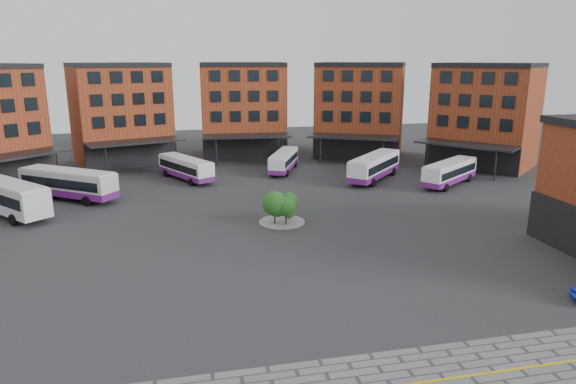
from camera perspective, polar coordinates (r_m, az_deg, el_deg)
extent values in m
plane|color=#28282B|center=(37.85, 0.04, -9.13)|extent=(160.00, 160.00, 0.00)
cube|color=black|center=(71.52, -29.02, 2.13)|extent=(10.00, 9.07, 4.00)
cube|color=black|center=(69.08, -28.37, 3.52)|extent=(12.61, 11.97, 0.25)
cylinder|color=black|center=(69.94, -24.20, 2.45)|extent=(0.20, 0.20, 4.00)
cube|color=maroon|center=(81.06, -18.06, 8.12)|extent=(15.55, 13.69, 14.00)
cube|color=black|center=(77.08, -16.90, 4.14)|extent=(12.45, 4.71, 4.00)
cube|color=black|center=(80.64, -18.48, 13.27)|extent=(15.65, 13.97, 0.60)
cube|color=black|center=(75.98, -17.27, 9.46)|extent=(10.87, 3.87, 8.00)
cube|color=black|center=(74.51, -16.55, 5.38)|extent=(13.72, 8.39, 0.25)
cylinder|color=black|center=(72.10, -19.54, 3.23)|extent=(0.20, 0.20, 4.00)
cylinder|color=black|center=(74.43, -12.69, 4.06)|extent=(0.20, 0.20, 4.00)
cube|color=maroon|center=(83.80, -5.03, 8.97)|extent=(13.67, 10.88, 14.00)
cube|color=black|center=(79.67, -4.73, 5.05)|extent=(13.00, 1.41, 4.00)
cube|color=black|center=(83.40, -5.14, 13.97)|extent=(13.69, 11.18, 0.60)
cube|color=black|center=(78.59, -4.83, 10.21)|extent=(11.42, 0.95, 8.00)
cube|color=black|center=(77.04, -4.65, 6.23)|extent=(13.28, 5.30, 0.25)
cylinder|color=black|center=(75.43, -7.98, 4.41)|extent=(0.20, 0.20, 4.00)
cylinder|color=black|center=(76.02, -1.09, 4.63)|extent=(0.20, 0.20, 4.00)
cube|color=maroon|center=(83.27, 8.01, 8.85)|extent=(16.12, 14.81, 14.00)
cube|color=black|center=(79.16, 7.46, 4.92)|extent=(11.81, 6.35, 4.00)
cube|color=black|center=(82.86, 8.19, 13.88)|extent=(16.26, 15.08, 0.60)
cube|color=black|center=(78.08, 7.61, 10.10)|extent=(10.26, 5.33, 8.00)
cube|color=black|center=(76.54, 7.28, 6.10)|extent=(13.58, 9.82, 0.25)
cylinder|color=black|center=(75.83, 3.63, 4.58)|extent=(0.20, 0.20, 4.00)
cylinder|color=black|center=(74.66, 10.52, 4.20)|extent=(0.20, 0.20, 4.00)
cube|color=maroon|center=(79.48, 21.05, 7.75)|extent=(16.02, 16.39, 14.00)
cube|color=black|center=(75.59, 19.62, 3.72)|extent=(8.74, 10.28, 4.00)
cube|color=black|center=(79.05, 21.55, 13.00)|extent=(16.25, 16.58, 0.60)
cube|color=black|center=(74.47, 20.05, 9.14)|extent=(7.47, 8.86, 8.00)
cube|color=black|center=(73.05, 19.16, 5.00)|extent=(11.73, 12.79, 0.25)
cylinder|color=black|center=(73.27, 15.21, 3.74)|extent=(0.20, 0.20, 4.00)
cylinder|color=black|center=(70.40, 22.05, 2.74)|extent=(0.20, 0.20, 4.00)
cylinder|color=gray|center=(49.20, -0.69, -3.33)|extent=(4.40, 4.40, 0.12)
cylinder|color=#332114|center=(48.28, -1.48, -2.83)|extent=(0.14, 0.14, 1.51)
sphere|color=#224F1A|center=(47.89, -1.49, -1.28)|extent=(2.35, 2.35, 2.35)
sphere|color=#224F1A|center=(47.91, -1.22, -1.84)|extent=(1.64, 1.64, 1.64)
cylinder|color=#332114|center=(49.73, 0.07, -2.39)|extent=(0.14, 0.14, 1.36)
sphere|color=#224F1A|center=(49.39, 0.07, -1.03)|extent=(1.73, 1.73, 1.73)
sphere|color=#224F1A|center=(49.40, 0.33, -1.52)|extent=(1.21, 1.21, 1.21)
cylinder|color=#332114|center=(48.12, -0.22, -3.00)|extent=(0.14, 0.14, 1.32)
sphere|color=#224F1A|center=(47.77, -0.22, -1.64)|extent=(1.88, 1.88, 1.88)
sphere|color=#224F1A|center=(47.79, 0.05, -2.13)|extent=(1.32, 1.32, 1.32)
cube|color=silver|center=(58.28, -28.88, -0.36)|extent=(10.27, 11.10, 2.75)
cube|color=black|center=(58.23, -28.91, -0.17)|extent=(9.66, 10.40, 1.07)
cube|color=silver|center=(57.97, -29.06, 1.01)|extent=(9.85, 10.66, 0.13)
cylinder|color=black|center=(62.67, -29.13, -0.79)|extent=(0.99, 1.06, 1.12)
cylinder|color=black|center=(54.59, -28.23, -2.76)|extent=(0.99, 1.06, 1.12)
cylinder|color=black|center=(55.77, -25.66, -2.11)|extent=(0.99, 1.06, 1.12)
cube|color=silver|center=(61.69, -23.25, 0.97)|extent=(11.22, 9.11, 2.64)
cube|color=black|center=(61.64, -23.27, 1.14)|extent=(10.49, 8.60, 1.03)
cube|color=silver|center=(61.40, -23.38, 2.21)|extent=(10.77, 8.74, 0.13)
cube|color=black|center=(65.93, -26.79, 1.62)|extent=(1.43, 1.93, 1.19)
cube|color=#6B1B7B|center=(61.90, -23.16, 0.12)|extent=(11.28, 9.16, 0.76)
cylinder|color=black|center=(63.91, -26.35, -0.20)|extent=(1.07, 0.89, 1.08)
cylinder|color=black|center=(65.62, -24.59, 0.35)|extent=(1.07, 0.89, 1.08)
cylinder|color=black|center=(58.43, -21.47, -0.97)|extent=(1.07, 0.89, 1.08)
cylinder|color=black|center=(60.30, -19.70, -0.34)|extent=(1.07, 0.89, 1.08)
cube|color=white|center=(67.27, -11.31, 2.71)|extent=(6.88, 10.09, 2.27)
cube|color=black|center=(67.24, -11.32, 2.85)|extent=(6.55, 9.40, 0.88)
cube|color=silver|center=(67.04, -11.36, 3.70)|extent=(6.61, 9.68, 0.11)
cube|color=black|center=(71.56, -13.31, 3.49)|extent=(1.79, 1.04, 1.02)
cube|color=#6B1B7B|center=(67.44, -11.28, 2.04)|extent=(6.94, 10.14, 0.65)
cylinder|color=black|center=(69.80, -13.42, 2.03)|extent=(0.69, 0.95, 0.93)
cylinder|color=black|center=(70.86, -11.76, 2.31)|extent=(0.69, 0.95, 0.93)
cylinder|color=black|center=(64.20, -10.71, 1.09)|extent=(0.69, 0.95, 0.93)
cylinder|color=black|center=(65.34, -8.96, 1.41)|extent=(0.69, 0.95, 0.93)
cube|color=white|center=(70.99, -0.48, 3.56)|extent=(5.95, 9.82, 2.17)
cube|color=black|center=(70.96, -0.48, 3.69)|extent=(5.69, 9.13, 0.84)
cube|color=silver|center=(70.78, -0.48, 4.46)|extent=(5.71, 9.43, 0.11)
cube|color=black|center=(75.55, 0.26, 4.40)|extent=(1.77, 0.87, 0.98)
cube|color=#6B1B7B|center=(71.14, -0.47, 2.95)|extent=(6.00, 9.88, 0.62)
cylinder|color=black|center=(74.43, -0.82, 3.20)|extent=(0.60, 0.92, 0.89)
cylinder|color=black|center=(74.00, 0.86, 3.13)|extent=(0.60, 0.92, 0.89)
cylinder|color=black|center=(68.47, -1.91, 2.17)|extent=(0.60, 0.92, 0.89)
cylinder|color=black|center=(68.01, -0.09, 2.09)|extent=(0.60, 0.92, 0.89)
cube|color=white|center=(66.84, 9.58, 2.90)|extent=(9.75, 10.14, 2.55)
cube|color=black|center=(66.80, 9.59, 3.05)|extent=(9.17, 9.51, 0.99)
cube|color=silver|center=(66.58, 9.63, 4.02)|extent=(9.36, 9.74, 0.13)
cube|color=black|center=(71.98, 11.24, 3.85)|extent=(1.70, 1.60, 1.15)
cube|color=#6B1B7B|center=(67.03, 9.55, 2.13)|extent=(9.81, 10.20, 0.73)
cylinder|color=black|center=(70.92, 9.65, 2.47)|extent=(0.94, 0.97, 1.04)
cylinder|color=black|center=(70.05, 11.63, 2.23)|extent=(0.94, 0.97, 1.04)
cylinder|color=black|center=(64.29, 7.25, 1.30)|extent=(0.94, 0.97, 1.04)
cylinder|color=black|center=(63.33, 9.41, 1.01)|extent=(0.94, 0.97, 1.04)
cube|color=white|center=(66.35, 17.54, 2.18)|extent=(9.83, 8.03, 2.32)
cube|color=black|center=(66.31, 17.55, 2.31)|extent=(9.19, 7.59, 0.90)
cube|color=silver|center=(66.11, 17.62, 3.20)|extent=(9.44, 7.70, 0.11)
cube|color=black|center=(70.92, 19.28, 2.98)|extent=(1.28, 1.70, 1.04)
cube|color=#6B1B7B|center=(66.52, 17.49, 1.48)|extent=(9.88, 8.08, 0.66)
cylinder|color=black|center=(70.05, 17.73, 1.79)|extent=(0.93, 0.79, 0.95)
cylinder|color=black|center=(69.16, 19.51, 1.48)|extent=(0.93, 0.79, 0.95)
cylinder|color=black|center=(64.15, 15.26, 0.82)|extent=(0.93, 0.79, 0.95)
cylinder|color=black|center=(63.17, 17.17, 0.47)|extent=(0.93, 0.79, 0.95)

